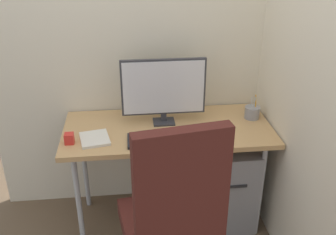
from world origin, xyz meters
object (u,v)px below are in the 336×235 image
at_px(filing_cabinet, 222,181).
at_px(monitor, 164,89).
at_px(office_chair, 173,216).
at_px(mouse, 214,139).
at_px(keyboard, 160,139).
at_px(pen_holder, 252,112).
at_px(notebook, 95,139).
at_px(desk_clamp_accessory, 69,139).

bearing_deg(filing_cabinet, monitor, 167.86).
relative_size(office_chair, mouse, 13.05).
relative_size(monitor, keyboard, 1.38).
xyz_separation_m(pen_holder, notebook, (-1.04, -0.19, -0.03)).
distance_m(monitor, mouse, 0.46).
relative_size(office_chair, desk_clamp_accessory, 17.93).
distance_m(keyboard, pen_holder, 0.69).
relative_size(keyboard, desk_clamp_accessory, 6.14).
xyz_separation_m(keyboard, desk_clamp_accessory, (-0.54, 0.03, 0.02)).
bearing_deg(filing_cabinet, desk_clamp_accessory, -172.46).
relative_size(monitor, notebook, 2.80).
bearing_deg(desk_clamp_accessory, office_chair, -41.53).
xyz_separation_m(monitor, notebook, (-0.44, -0.19, -0.23)).
height_order(mouse, pen_holder, pen_holder).
relative_size(filing_cabinet, notebook, 3.17).
bearing_deg(pen_holder, mouse, -137.37).
xyz_separation_m(filing_cabinet, monitor, (-0.40, 0.09, 0.68)).
height_order(keyboard, desk_clamp_accessory, desk_clamp_accessory).
bearing_deg(mouse, monitor, 114.23).
relative_size(pen_holder, notebook, 0.85).
relative_size(filing_cabinet, monitor, 1.13).
bearing_deg(monitor, notebook, -156.14).
bearing_deg(office_chair, pen_holder, 49.08).
relative_size(pen_holder, desk_clamp_accessory, 2.57).
bearing_deg(office_chair, keyboard, 93.21).
bearing_deg(pen_holder, monitor, 179.55).
bearing_deg(filing_cabinet, office_chair, -123.77).
height_order(office_chair, notebook, office_chair).
xyz_separation_m(keyboard, notebook, (-0.39, 0.05, -0.00)).
xyz_separation_m(office_chair, monitor, (0.02, 0.72, 0.42)).
xyz_separation_m(filing_cabinet, mouse, (-0.13, -0.21, 0.46)).
relative_size(mouse, desk_clamp_accessory, 1.37).
height_order(office_chair, mouse, office_chair).
xyz_separation_m(keyboard, mouse, (0.32, -0.05, 0.01)).
distance_m(office_chair, monitor, 0.83).
bearing_deg(office_chair, filing_cabinet, 56.23).
height_order(filing_cabinet, monitor, monitor).
bearing_deg(desk_clamp_accessory, keyboard, -3.42).
distance_m(pen_holder, notebook, 1.05).
distance_m(mouse, desk_clamp_accessory, 0.87).
bearing_deg(mouse, notebook, 153.22).
bearing_deg(office_chair, desk_clamp_accessory, 138.47).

